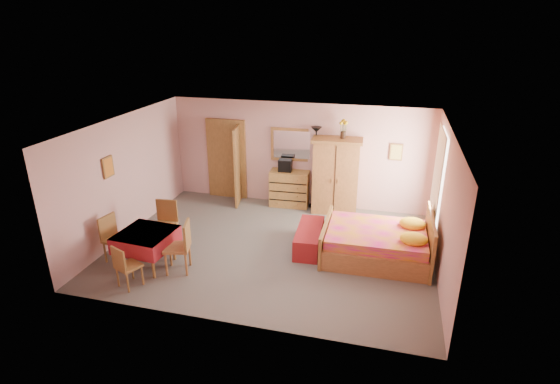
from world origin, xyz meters
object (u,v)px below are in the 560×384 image
(bed, at_px, (376,235))
(wall_mirror, at_px, (292,145))
(chair_west, at_px, (117,239))
(wardrobe, at_px, (336,176))
(sunflower_vase, at_px, (343,129))
(floor_lamp, at_px, (315,168))
(chair_south, at_px, (129,266))
(stereo, at_px, (285,165))
(chair_east, at_px, (177,247))
(chest_of_drawers, at_px, (290,188))
(dining_table, at_px, (147,249))
(chair_north, at_px, (164,225))
(bench, at_px, (309,238))

(bed, bearing_deg, wall_mirror, 133.50)
(chair_west, bearing_deg, wardrobe, 142.49)
(wall_mirror, bearing_deg, sunflower_vase, -14.84)
(wall_mirror, bearing_deg, floor_lamp, -14.66)
(floor_lamp, height_order, chair_south, floor_lamp)
(stereo, xyz_separation_m, chair_south, (-1.79, -4.23, -0.66))
(wall_mirror, bearing_deg, wardrobe, -19.05)
(stereo, distance_m, chair_west, 4.35)
(wardrobe, relative_size, chair_west, 1.99)
(chair_west, bearing_deg, chair_east, 98.30)
(chest_of_drawers, bearing_deg, chair_south, -117.36)
(stereo, height_order, wardrobe, wardrobe)
(dining_table, bearing_deg, chair_east, -2.26)
(chair_north, bearing_deg, chair_east, 124.53)
(sunflower_vase, distance_m, chair_west, 5.47)
(bed, bearing_deg, chair_north, -171.80)
(bed, bearing_deg, floor_lamp, 125.89)
(bench, xyz_separation_m, dining_table, (-2.87, -1.47, 0.13))
(bed, relative_size, bench, 1.58)
(wardrobe, distance_m, bench, 2.10)
(wall_mirror, bearing_deg, chest_of_drawers, -93.81)
(chair_south, height_order, chair_east, chair_east)
(wardrobe, distance_m, sunflower_vase, 1.16)
(chair_south, bearing_deg, sunflower_vase, 76.11)
(bench, xyz_separation_m, chair_east, (-2.22, -1.50, 0.28))
(bench, bearing_deg, chair_north, -166.23)
(stereo, height_order, chair_west, stereo)
(stereo, bearing_deg, chair_east, -108.53)
(chair_south, bearing_deg, floor_lamp, 82.96)
(stereo, bearing_deg, bench, -63.41)
(sunflower_vase, bearing_deg, chair_west, -138.20)
(chair_west, height_order, chair_east, chair_east)
(floor_lamp, relative_size, bed, 0.98)
(floor_lamp, xyz_separation_m, chair_west, (-3.25, -3.62, -0.56))
(sunflower_vase, height_order, dining_table, sunflower_vase)
(chair_north, xyz_separation_m, chair_east, (0.69, -0.79, 0.01))
(dining_table, distance_m, chair_east, 0.66)
(sunflower_vase, relative_size, chair_north, 0.46)
(chair_west, bearing_deg, chest_of_drawers, 153.77)
(floor_lamp, relative_size, bench, 1.54)
(sunflower_vase, bearing_deg, floor_lamp, 168.80)
(dining_table, xyz_separation_m, chair_north, (-0.04, 0.76, 0.13))
(chest_of_drawers, bearing_deg, floor_lamp, 4.93)
(wall_mirror, xyz_separation_m, sunflower_vase, (1.28, -0.25, 0.53))
(sunflower_vase, height_order, bed, sunflower_vase)
(dining_table, bearing_deg, bed, 18.91)
(dining_table, height_order, chair_east, chair_east)
(chest_of_drawers, xyz_separation_m, chair_west, (-2.62, -3.53, 0.01))
(chest_of_drawers, height_order, sunflower_vase, sunflower_vase)
(wardrobe, height_order, chair_south, wardrobe)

